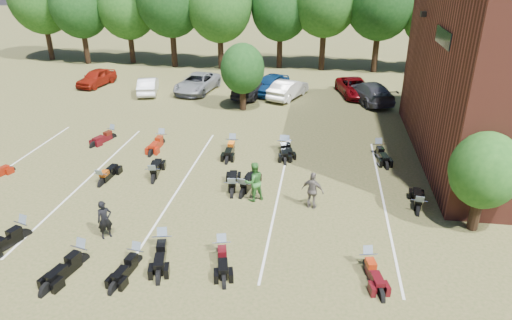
% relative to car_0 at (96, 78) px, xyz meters
% --- Properties ---
extents(ground, '(160.00, 160.00, 0.00)m').
position_rel_car_0_xyz_m(ground, '(15.95, -20.26, -0.72)').
color(ground, brown).
rests_on(ground, ground).
extents(car_0, '(2.43, 4.47, 1.44)m').
position_rel_car_0_xyz_m(car_0, '(0.00, 0.00, 0.00)').
color(car_0, maroon).
rests_on(car_0, ground).
extents(car_1, '(2.48, 4.35, 1.36)m').
position_rel_car_0_xyz_m(car_1, '(5.40, -1.71, -0.04)').
color(car_1, silver).
rests_on(car_1, ground).
extents(car_2, '(3.26, 5.74, 1.51)m').
position_rel_car_0_xyz_m(car_2, '(9.30, -0.58, 0.03)').
color(car_2, gray).
rests_on(car_2, ground).
extents(car_3, '(3.14, 5.27, 1.43)m').
position_rel_car_0_xyz_m(car_3, '(14.01, -1.31, -0.01)').
color(car_3, black).
rests_on(car_3, ground).
extents(car_4, '(3.37, 4.96, 1.57)m').
position_rel_car_0_xyz_m(car_4, '(15.43, -0.12, 0.06)').
color(car_4, navy).
rests_on(car_4, ground).
extents(car_5, '(3.18, 4.88, 1.52)m').
position_rel_car_0_xyz_m(car_5, '(17.03, -1.28, 0.04)').
color(car_5, beige).
rests_on(car_5, ground).
extents(car_6, '(3.40, 5.39, 1.39)m').
position_rel_car_0_xyz_m(car_6, '(22.39, 0.21, -0.03)').
color(car_6, '#63050A').
rests_on(car_6, ground).
extents(car_7, '(4.08, 5.93, 1.59)m').
position_rel_car_0_xyz_m(car_7, '(23.42, -1.38, 0.08)').
color(car_7, '#39393E').
rests_on(car_7, ground).
extents(person_black, '(0.72, 0.70, 1.67)m').
position_rel_car_0_xyz_m(person_black, '(11.30, -22.19, 0.11)').
color(person_black, black).
rests_on(person_black, ground).
extents(person_green, '(1.19, 1.13, 1.94)m').
position_rel_car_0_xyz_m(person_green, '(16.84, -18.19, 0.25)').
color(person_green, '#2D6C28').
rests_on(person_green, ground).
extents(person_grey, '(1.13, 0.74, 1.79)m').
position_rel_car_0_xyz_m(person_grey, '(19.60, -18.54, 0.17)').
color(person_grey, '#5F5752').
rests_on(person_grey, ground).
extents(motorcycle_1, '(1.45, 2.59, 1.38)m').
position_rel_car_0_xyz_m(motorcycle_1, '(7.90, -22.71, -0.72)').
color(motorcycle_1, black).
rests_on(motorcycle_1, ground).
extents(motorcycle_2, '(1.00, 2.29, 1.24)m').
position_rel_car_0_xyz_m(motorcycle_2, '(13.19, -23.68, -0.72)').
color(motorcycle_2, black).
rests_on(motorcycle_2, ground).
extents(motorcycle_3, '(1.32, 2.61, 1.39)m').
position_rel_car_0_xyz_m(motorcycle_3, '(11.10, -23.94, -0.72)').
color(motorcycle_3, black).
rests_on(motorcycle_3, ground).
extents(motorcycle_4, '(1.34, 2.59, 1.38)m').
position_rel_car_0_xyz_m(motorcycle_4, '(13.92, -22.76, -0.72)').
color(motorcycle_4, black).
rests_on(motorcycle_4, ground).
extents(motorcycle_5, '(1.29, 2.42, 1.29)m').
position_rel_car_0_xyz_m(motorcycle_5, '(16.29, -22.74, -0.72)').
color(motorcycle_5, black).
rests_on(motorcycle_5, ground).
extents(motorcycle_6, '(1.20, 2.35, 1.26)m').
position_rel_car_0_xyz_m(motorcycle_6, '(21.81, -22.66, -0.72)').
color(motorcycle_6, '#40090D').
rests_on(motorcycle_6, ground).
extents(motorcycle_8, '(0.85, 2.31, 1.27)m').
position_rel_car_0_xyz_m(motorcycle_8, '(8.96, -17.83, -0.72)').
color(motorcycle_8, black).
rests_on(motorcycle_8, ground).
extents(motorcycle_9, '(1.18, 2.57, 1.38)m').
position_rel_car_0_xyz_m(motorcycle_9, '(11.43, -17.05, -0.72)').
color(motorcycle_9, black).
rests_on(motorcycle_9, ground).
extents(motorcycle_10, '(1.13, 2.57, 1.39)m').
position_rel_car_0_xyz_m(motorcycle_10, '(15.72, -17.90, -0.72)').
color(motorcycle_10, black).
rests_on(motorcycle_10, ground).
extents(motorcycle_12, '(1.25, 2.60, 1.39)m').
position_rel_car_0_xyz_m(motorcycle_12, '(16.24, -17.88, -0.72)').
color(motorcycle_12, black).
rests_on(motorcycle_12, ground).
extents(motorcycle_13, '(0.99, 2.39, 1.30)m').
position_rel_car_0_xyz_m(motorcycle_13, '(24.36, -18.29, -0.72)').
color(motorcycle_13, black).
rests_on(motorcycle_13, ground).
extents(motorcycle_14, '(1.40, 2.33, 1.24)m').
position_rel_car_0_xyz_m(motorcycle_14, '(6.74, -11.69, -0.72)').
color(motorcycle_14, '#43090E').
rests_on(motorcycle_14, ground).
extents(motorcycle_15, '(0.85, 2.45, 1.35)m').
position_rel_car_0_xyz_m(motorcycle_15, '(10.18, -12.16, -0.72)').
color(motorcycle_15, maroon).
rests_on(motorcycle_15, ground).
extents(motorcycle_17, '(0.84, 2.50, 1.38)m').
position_rel_car_0_xyz_m(motorcycle_17, '(14.66, -12.42, -0.72)').
color(motorcycle_17, black).
rests_on(motorcycle_17, ground).
extents(motorcycle_18, '(1.14, 2.49, 1.33)m').
position_rel_car_0_xyz_m(motorcycle_18, '(17.65, -12.12, -0.72)').
color(motorcycle_18, black).
rests_on(motorcycle_18, ground).
extents(motorcycle_19, '(1.17, 2.24, 1.19)m').
position_rel_car_0_xyz_m(motorcycle_19, '(17.85, -11.91, -0.72)').
color(motorcycle_19, black).
rests_on(motorcycle_19, ground).
extents(motorcycle_20, '(1.18, 2.56, 1.38)m').
position_rel_car_0_xyz_m(motorcycle_20, '(23.18, -11.87, -0.72)').
color(motorcycle_20, black).
rests_on(motorcycle_20, ground).
extents(tree_line, '(56.00, 6.00, 9.79)m').
position_rel_car_0_xyz_m(tree_line, '(14.95, 8.74, 5.59)').
color(tree_line, black).
rests_on(tree_line, ground).
extents(young_tree_near_building, '(2.80, 2.80, 4.16)m').
position_rel_car_0_xyz_m(young_tree_near_building, '(26.45, -19.26, 2.03)').
color(young_tree_near_building, black).
rests_on(young_tree_near_building, ground).
extents(young_tree_midfield, '(3.20, 3.20, 4.70)m').
position_rel_car_0_xyz_m(young_tree_midfield, '(13.95, -4.76, 2.37)').
color(young_tree_midfield, black).
rests_on(young_tree_midfield, ground).
extents(parking_lines, '(20.10, 14.00, 0.01)m').
position_rel_car_0_xyz_m(parking_lines, '(12.95, -17.26, -0.71)').
color(parking_lines, silver).
rests_on(parking_lines, ground).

